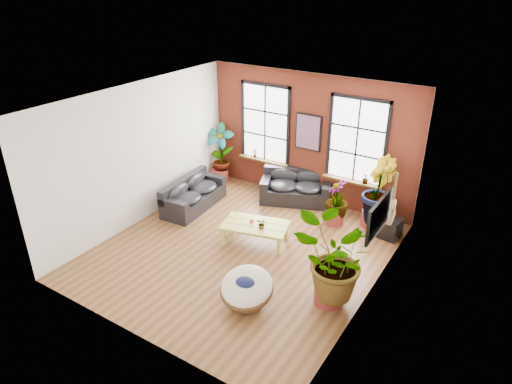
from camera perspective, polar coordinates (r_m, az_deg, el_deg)
room at (r=9.87m, az=-1.41°, el=1.61°), size 6.04×6.54×3.54m
sofa_back at (r=12.68m, az=5.02°, el=0.56°), size 2.09×1.56×0.87m
sofa_left at (r=12.42m, az=-7.97°, el=-0.34°), size 1.01×2.07×0.79m
coffee_table at (r=10.68m, az=-0.09°, el=-4.30°), size 1.68×1.22×0.58m
papasan_chair at (r=8.82m, az=-1.18°, el=-11.98°), size 1.23×1.24×0.77m
poster at (r=12.25m, az=6.54°, el=7.44°), size 0.74×0.06×0.98m
tv_wall_unit at (r=9.23m, az=15.56°, el=-2.68°), size 0.13×1.86×1.20m
media_box at (r=11.46m, az=16.15°, el=-4.24°), size 0.65×0.56×0.49m
pot_back_left at (r=13.91m, az=-4.56°, el=2.10°), size 0.63×0.63×0.40m
pot_back_right at (r=11.85m, az=14.30°, el=-3.22°), size 0.70×0.70×0.39m
pot_right_wall at (r=9.12m, az=9.10°, el=-12.36°), size 0.74×0.74×0.42m
pot_mid at (r=11.76m, az=9.75°, el=-3.10°), size 0.59×0.59×0.35m
floor_plant_back_left at (r=13.62m, az=-4.53°, el=5.12°), size 1.03×0.88×1.66m
floor_plant_back_right at (r=11.50m, az=14.95°, el=0.24°), size 1.02×1.13×1.68m
floor_plant_right_wall at (r=8.63m, az=9.54°, el=-8.62°), size 1.91×1.85×1.62m
floor_plant_mid at (r=11.53m, az=10.07°, el=-0.93°), size 0.79×0.79×1.06m
table_plant at (r=10.41m, az=0.74°, el=-4.00°), size 0.27×0.25×0.25m
sill_plant_left at (r=13.28m, az=-0.15°, el=4.90°), size 0.17×0.17×0.27m
sill_plant_right at (r=11.95m, az=13.52°, el=1.65°), size 0.19×0.19×0.27m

